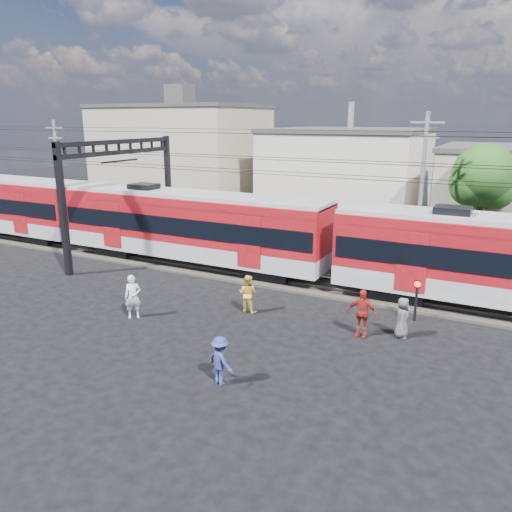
{
  "coord_description": "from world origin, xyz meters",
  "views": [
    {
      "loc": [
        10.66,
        -14.61,
        8.14
      ],
      "look_at": [
        0.53,
        5.0,
        2.01
      ],
      "focal_mm": 35.0,
      "sensor_mm": 36.0,
      "label": 1
    }
  ],
  "objects_px": {
    "pedestrian_a": "(133,297)",
    "pedestrian_c": "(220,361)",
    "crossing_signal": "(417,293)",
    "commuter_train": "(194,224)"
  },
  "relations": [
    {
      "from": "pedestrian_c",
      "to": "pedestrian_a",
      "type": "bearing_deg",
      "value": -6.93
    },
    {
      "from": "pedestrian_a",
      "to": "pedestrian_c",
      "type": "distance_m",
      "value": 6.79
    },
    {
      "from": "pedestrian_a",
      "to": "crossing_signal",
      "type": "height_order",
      "value": "pedestrian_a"
    },
    {
      "from": "crossing_signal",
      "to": "pedestrian_a",
      "type": "bearing_deg",
      "value": -154.33
    },
    {
      "from": "commuter_train",
      "to": "crossing_signal",
      "type": "distance_m",
      "value": 12.87
    },
    {
      "from": "commuter_train",
      "to": "crossing_signal",
      "type": "bearing_deg",
      "value": -11.01
    },
    {
      "from": "pedestrian_c",
      "to": "crossing_signal",
      "type": "bearing_deg",
      "value": -99.89
    },
    {
      "from": "crossing_signal",
      "to": "commuter_train",
      "type": "bearing_deg",
      "value": 168.99
    },
    {
      "from": "pedestrian_a",
      "to": "crossing_signal",
      "type": "xyz_separation_m",
      "value": [
        10.59,
        5.09,
        0.29
      ]
    },
    {
      "from": "commuter_train",
      "to": "pedestrian_c",
      "type": "relative_size",
      "value": 31.4
    }
  ]
}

